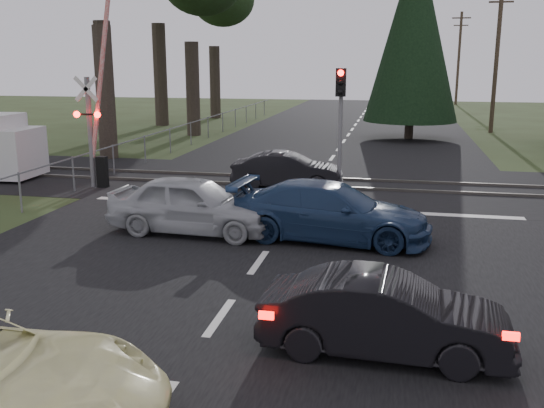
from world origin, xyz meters
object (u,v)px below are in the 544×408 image
(silver_car, at_px, (193,205))
(utility_pole_mid, at_px, (497,54))
(traffic_signal_center, at_px, (340,109))
(crossing_signal, at_px, (96,129))
(utility_pole_far, at_px, (459,57))
(dark_hatchback, at_px, (385,316))
(blue_sedan, at_px, (331,212))
(dark_car_far, at_px, (287,171))

(silver_car, bearing_deg, utility_pole_mid, -19.72)
(traffic_signal_center, bearing_deg, crossing_signal, -173.85)
(traffic_signal_center, height_order, utility_pole_far, utility_pole_far)
(utility_pole_mid, bearing_deg, utility_pole_far, 90.00)
(utility_pole_mid, height_order, silver_car, utility_pole_mid)
(crossing_signal, distance_m, utility_pole_mid, 25.78)
(crossing_signal, relative_size, utility_pole_far, 0.77)
(dark_hatchback, bearing_deg, silver_car, 43.20)
(dark_hatchback, xyz_separation_m, silver_car, (-4.99, 5.75, 0.13))
(traffic_signal_center, xyz_separation_m, utility_pole_mid, (7.50, 19.32, 1.92))
(utility_pole_mid, height_order, blue_sedan, utility_pole_mid)
(utility_pole_far, relative_size, dark_hatchback, 2.42)
(traffic_signal_center, bearing_deg, dark_hatchback, -81.02)
(traffic_signal_center, distance_m, blue_sedan, 5.98)
(utility_pole_far, bearing_deg, silver_car, -102.06)
(silver_car, bearing_deg, utility_pole_far, -8.64)
(crossing_signal, height_order, utility_pole_mid, utility_pole_mid)
(crossing_signal, bearing_deg, blue_sedan, -28.62)
(dark_hatchback, xyz_separation_m, blue_sedan, (-1.46, 5.83, 0.10))
(utility_pole_far, height_order, dark_hatchback, utility_pole_far)
(silver_car, bearing_deg, crossing_signal, 50.20)
(traffic_signal_center, height_order, silver_car, traffic_signal_center)
(silver_car, xyz_separation_m, blue_sedan, (3.53, 0.08, -0.03))
(silver_car, relative_size, dark_car_far, 1.14)
(utility_pole_far, distance_m, dark_hatchback, 56.19)
(utility_pole_far, bearing_deg, traffic_signal_center, -99.60)
(silver_car, bearing_deg, blue_sedan, -85.22)
(dark_hatchback, distance_m, blue_sedan, 6.01)
(silver_car, relative_size, blue_sedan, 0.88)
(utility_pole_far, bearing_deg, crossing_signal, -109.23)
(utility_pole_mid, xyz_separation_m, utility_pole_far, (0.00, 25.00, 0.00))
(crossing_signal, distance_m, blue_sedan, 9.91)
(silver_car, bearing_deg, dark_hatchback, -135.63)
(traffic_signal_center, bearing_deg, silver_car, -119.26)
(utility_pole_far, bearing_deg, dark_car_far, -101.93)
(silver_car, distance_m, dark_car_far, 6.12)
(dark_car_far, bearing_deg, crossing_signal, 97.11)
(crossing_signal, bearing_deg, traffic_signal_center, 6.15)
(silver_car, height_order, dark_car_far, silver_car)
(crossing_signal, height_order, utility_pole_far, utility_pole_far)
(crossing_signal, bearing_deg, utility_pole_mid, 52.03)
(traffic_signal_center, distance_m, silver_car, 6.83)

